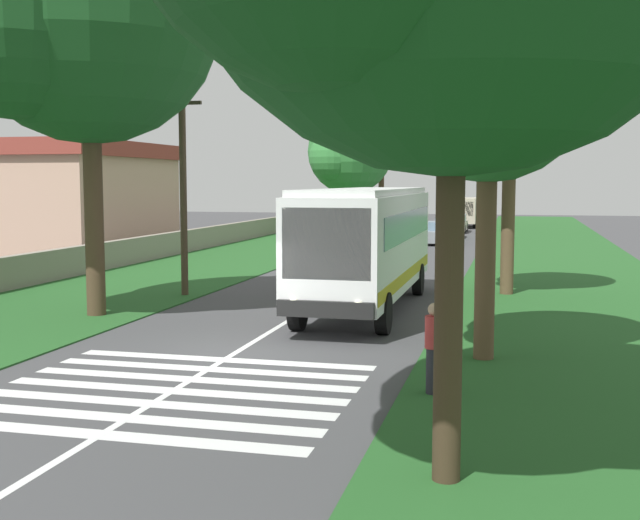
{
  "coord_description": "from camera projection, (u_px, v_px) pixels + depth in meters",
  "views": [
    {
      "loc": [
        -17.16,
        -6.24,
        3.95
      ],
      "look_at": [
        5.86,
        -0.54,
        1.6
      ],
      "focal_mm": 44.69,
      "sensor_mm": 36.0,
      "label": 1
    }
  ],
  "objects": [
    {
      "name": "coach_bus",
      "position": [
        368.0,
        240.0,
        24.47
      ],
      "size": [
        11.16,
        2.62,
        3.73
      ],
      "color": "white",
      "rests_on": "ground"
    },
    {
      "name": "roadside_tree_left_0",
      "position": [
        381.0,
        136.0,
        67.61
      ],
      "size": [
        7.35,
        6.04,
        10.97
      ],
      "color": "#4C3826",
      "rests_on": "grass_verge_left"
    },
    {
      "name": "roadside_building",
      "position": [
        71.0,
        195.0,
        47.11
      ],
      "size": [
        12.77,
        9.04,
        6.2
      ],
      "color": "tan",
      "rests_on": "ground"
    },
    {
      "name": "zebra_crossing",
      "position": [
        173.0,
        391.0,
        15.04
      ],
      "size": [
        5.85,
        6.8,
        0.01
      ],
      "color": "silver",
      "rests_on": "ground"
    },
    {
      "name": "pedestrian",
      "position": [
        434.0,
        347.0,
        14.63
      ],
      "size": [
        0.34,
        0.34,
        1.69
      ],
      "color": "#26262D",
      "rests_on": "grass_verge_right"
    },
    {
      "name": "roadside_wall",
      "position": [
        155.0,
        246.0,
        40.49
      ],
      "size": [
        70.0,
        0.4,
        1.21
      ],
      "primitive_type": "cube",
      "color": "gray",
      "rests_on": "grass_verge_left"
    },
    {
      "name": "roadside_tree_left_2",
      "position": [
        78.0,
        17.0,
        22.48
      ],
      "size": [
        8.97,
        7.59,
        12.56
      ],
      "color": "#4C3826",
      "rests_on": "grass_verge_left"
    },
    {
      "name": "trailing_minibus_0",
      "position": [
        465.0,
        209.0,
        68.66
      ],
      "size": [
        6.0,
        2.14,
        2.53
      ],
      "color": "#BFB299",
      "rests_on": "ground"
    },
    {
      "name": "roadside_tree_right_2",
      "position": [
        482.0,
        81.0,
        17.02
      ],
      "size": [
        5.46,
        4.61,
        8.49
      ],
      "color": "brown",
      "rests_on": "grass_verge_right"
    },
    {
      "name": "trailing_car_1",
      "position": [
        440.0,
        234.0,
        50.27
      ],
      "size": [
        4.3,
        1.78,
        1.43
      ],
      "color": "gray",
      "rests_on": "ground"
    },
    {
      "name": "utility_pole",
      "position": [
        183.0,
        187.0,
        27.18
      ],
      "size": [
        0.24,
        1.4,
        7.15
      ],
      "color": "#473828",
      "rests_on": "grass_verge_left"
    },
    {
      "name": "roadside_tree_right_1",
      "position": [
        507.0,
        113.0,
        27.17
      ],
      "size": [
        5.31,
        4.44,
        8.62
      ],
      "color": "brown",
      "rests_on": "grass_verge_right"
    },
    {
      "name": "ground",
      "position": [
        237.0,
        352.0,
        18.46
      ],
      "size": [
        160.0,
        160.0,
        0.0
      ],
      "primitive_type": "plane",
      "color": "#424244"
    },
    {
      "name": "grass_verge_right",
      "position": [
        567.0,
        283.0,
        30.98
      ],
      "size": [
        120.0,
        8.0,
        0.04
      ],
      "primitive_type": "cube",
      "color": "#235623",
      "rests_on": "ground"
    },
    {
      "name": "centre_line",
      "position": [
        360.0,
        277.0,
        32.95
      ],
      "size": [
        110.0,
        0.16,
        0.01
      ],
      "primitive_type": "cube",
      "color": "silver",
      "rests_on": "ground"
    },
    {
      "name": "trailing_car_3",
      "position": [
        455.0,
        224.0,
        61.85
      ],
      "size": [
        4.3,
        1.78,
        1.43
      ],
      "color": "#B7A893",
      "rests_on": "ground"
    },
    {
      "name": "trailing_car_0",
      "position": [
        375.0,
        239.0,
        45.33
      ],
      "size": [
        4.3,
        1.78,
        1.43
      ],
      "color": "#145933",
      "rests_on": "ground"
    },
    {
      "name": "trailing_car_2",
      "position": [
        448.0,
        229.0,
        55.33
      ],
      "size": [
        4.3,
        1.78,
        1.43
      ],
      "color": "#145933",
      "rests_on": "ground"
    },
    {
      "name": "grass_verge_left",
      "position": [
        177.0,
        271.0,
        34.91
      ],
      "size": [
        120.0,
        8.0,
        0.04
      ],
      "primitive_type": "cube",
      "color": "#235623",
      "rests_on": "ground"
    },
    {
      "name": "roadside_tree_left_1",
      "position": [
        349.0,
        154.0,
        61.12
      ],
      "size": [
        7.48,
        6.52,
        9.45
      ],
      "color": "#3D2D1E",
      "rests_on": "grass_verge_left"
    }
  ]
}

